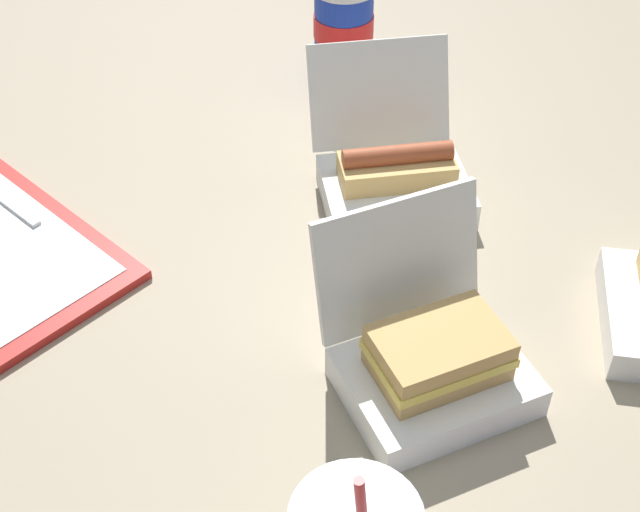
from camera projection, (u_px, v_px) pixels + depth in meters
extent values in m
plane|color=gray|center=(338.00, 265.00, 1.10)|extent=(3.20, 3.20, 0.00)
cube|color=white|center=(13.00, 206.00, 1.16)|extent=(0.11, 0.03, 0.00)
cube|color=white|center=(435.00, 382.00, 0.94)|extent=(0.23, 0.24, 0.04)
cube|color=white|center=(398.00, 263.00, 0.94)|extent=(0.14, 0.18, 0.14)
cube|color=tan|center=(437.00, 363.00, 0.92)|extent=(0.15, 0.16, 0.02)
cube|color=#E5C651|center=(439.00, 353.00, 0.91)|extent=(0.15, 0.16, 0.01)
cube|color=tan|center=(440.00, 342.00, 0.90)|extent=(0.15, 0.16, 0.02)
cube|color=white|center=(392.00, 191.00, 1.18)|extent=(0.24, 0.23, 0.04)
cube|color=white|center=(379.00, 94.00, 1.20)|extent=(0.19, 0.17, 0.13)
cube|color=tan|center=(394.00, 169.00, 1.15)|extent=(0.15, 0.15, 0.03)
cylinder|color=#9E4728|center=(395.00, 154.00, 1.14)|extent=(0.12, 0.11, 0.03)
cylinder|color=yellow|center=(395.00, 148.00, 1.13)|extent=(0.10, 0.09, 0.01)
cylinder|color=red|center=(361.00, 506.00, 0.62)|extent=(0.01, 0.01, 0.06)
cylinder|color=#1938B7|center=(343.00, 39.00, 1.36)|extent=(0.09, 0.09, 0.16)
cylinder|color=red|center=(344.00, 25.00, 1.34)|extent=(0.09, 0.09, 0.04)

